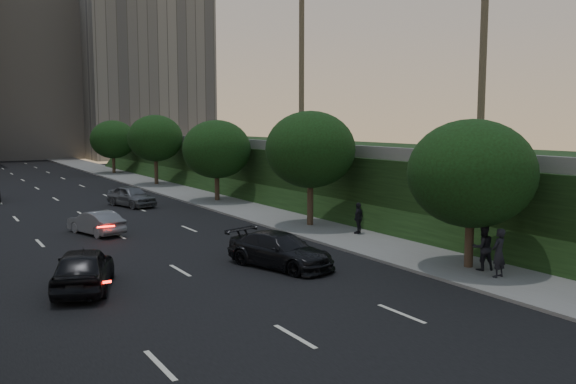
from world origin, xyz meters
TOP-DOWN VIEW (x-y plane):
  - road_surface at (0.00, 30.00)m, footprint 16.00×140.00m
  - sidewalk_right at (10.25, 30.00)m, footprint 4.50×140.00m
  - embankment at (22.00, 28.00)m, footprint 18.00×90.00m
  - parapet_wall at (13.50, 28.00)m, footprint 0.35×90.00m
  - office_block_mid at (6.00, 102.00)m, footprint 22.00×18.00m
  - office_block_right at (24.00, 96.00)m, footprint 20.00×22.00m
  - tree_right_a at (10.30, 8.00)m, footprint 5.20×5.20m
  - tree_right_b at (10.30, 20.00)m, footprint 5.20×5.20m
  - tree_right_c at (10.30, 33.00)m, footprint 5.20×5.20m
  - tree_right_d at (10.30, 47.00)m, footprint 5.20×5.20m
  - tree_right_e at (10.30, 62.00)m, footprint 5.20×5.20m
  - sedan_near_left at (-4.03, 13.12)m, footprint 3.39×5.10m
  - sedan_mid_left at (-0.94, 24.10)m, footprint 2.44×4.19m
  - sedan_near_right at (3.87, 12.45)m, footprint 3.47×5.41m
  - sedan_far_right at (3.93, 33.86)m, footprint 2.89×4.77m
  - pedestrian_a at (9.96, 6.21)m, footprint 0.77×0.58m
  - pedestrian_b at (10.35, 7.32)m, footprint 1.10×0.98m
  - pedestrian_c at (10.99, 16.32)m, footprint 1.06×0.84m

SIDE VIEW (x-z plane):
  - road_surface at x=0.00m, z-range 0.00..0.02m
  - sidewalk_right at x=10.25m, z-range 0.00..0.15m
  - sedan_mid_left at x=-0.94m, z-range 0.00..1.31m
  - sedan_near_right at x=3.87m, z-range 0.00..1.46m
  - sedan_far_right at x=3.93m, z-range 0.00..1.52m
  - sedan_near_left at x=-4.03m, z-range 0.00..1.61m
  - pedestrian_c at x=10.99m, z-range 0.15..1.83m
  - pedestrian_b at x=10.35m, z-range 0.15..2.01m
  - pedestrian_a at x=9.96m, z-range 0.15..2.06m
  - embankment at x=22.00m, z-range 0.00..4.00m
  - tree_right_a at x=10.30m, z-range 0.90..7.14m
  - tree_right_c at x=10.30m, z-range 0.90..7.14m
  - tree_right_e at x=10.30m, z-range 0.90..7.14m
  - parapet_wall at x=13.50m, z-range 4.00..4.70m
  - tree_right_b at x=10.30m, z-range 1.15..7.88m
  - tree_right_d at x=10.30m, z-range 1.15..7.88m
  - office_block_mid at x=6.00m, z-range 0.00..26.00m
  - office_block_right at x=24.00m, z-range 0.00..36.00m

